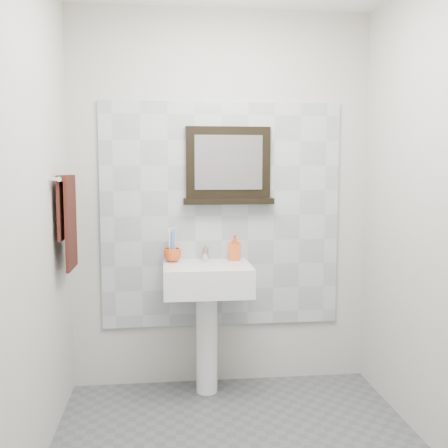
# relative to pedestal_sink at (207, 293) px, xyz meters

# --- Properties ---
(back_wall) EXTENTS (2.00, 0.01, 2.50)m
(back_wall) POSITION_rel_pedestal_sink_xyz_m (0.12, 0.23, 0.57)
(back_wall) COLOR #BBB9B2
(back_wall) RESTS_ON ground
(front_wall) EXTENTS (2.00, 0.01, 2.50)m
(front_wall) POSITION_rel_pedestal_sink_xyz_m (0.12, -1.97, 0.57)
(front_wall) COLOR #BBB9B2
(front_wall) RESTS_ON ground
(left_wall) EXTENTS (0.01, 2.20, 2.50)m
(left_wall) POSITION_rel_pedestal_sink_xyz_m (-0.88, -0.87, 0.57)
(left_wall) COLOR #BBB9B2
(left_wall) RESTS_ON ground
(splashback) EXTENTS (1.60, 0.02, 1.50)m
(splashback) POSITION_rel_pedestal_sink_xyz_m (0.12, 0.21, 0.47)
(splashback) COLOR #A9B3B8
(splashback) RESTS_ON back_wall
(pedestal_sink) EXTENTS (0.55, 0.44, 0.96)m
(pedestal_sink) POSITION_rel_pedestal_sink_xyz_m (0.00, 0.00, 0.00)
(pedestal_sink) COLOR white
(pedestal_sink) RESTS_ON ground
(toothbrush_cup) EXTENTS (0.14, 0.14, 0.09)m
(toothbrush_cup) POSITION_rel_pedestal_sink_xyz_m (-0.22, 0.11, 0.23)
(toothbrush_cup) COLOR #D04918
(toothbrush_cup) RESTS_ON pedestal_sink
(toothbrushes) EXTENTS (0.05, 0.04, 0.21)m
(toothbrushes) POSITION_rel_pedestal_sink_xyz_m (-0.21, 0.12, 0.31)
(toothbrushes) COLOR white
(toothbrushes) RESTS_ON toothbrush_cup
(soap_dispenser) EXTENTS (0.09, 0.09, 0.17)m
(soap_dispenser) POSITION_rel_pedestal_sink_xyz_m (0.19, 0.13, 0.27)
(soap_dispenser) COLOR red
(soap_dispenser) RESTS_ON pedestal_sink
(framed_mirror) EXTENTS (0.60, 0.11, 0.51)m
(framed_mirror) POSITION_rel_pedestal_sink_xyz_m (0.16, 0.19, 0.79)
(framed_mirror) COLOR black
(framed_mirror) RESTS_ON back_wall
(towel_bar) EXTENTS (0.07, 0.40, 0.03)m
(towel_bar) POSITION_rel_pedestal_sink_xyz_m (-0.83, -0.15, 0.73)
(towel_bar) COLOR silver
(towel_bar) RESTS_ON left_wall
(hand_towel) EXTENTS (0.06, 0.30, 0.55)m
(hand_towel) POSITION_rel_pedestal_sink_xyz_m (-0.83, -0.15, 0.52)
(hand_towel) COLOR black
(hand_towel) RESTS_ON towel_bar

